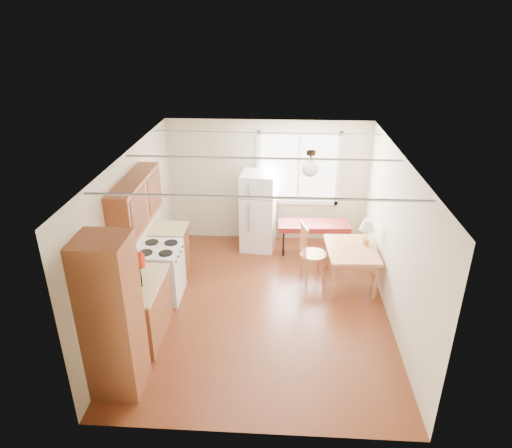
# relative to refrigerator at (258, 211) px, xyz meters

# --- Properties ---
(room_shell) EXTENTS (4.60, 5.60, 2.62)m
(room_shell) POSITION_rel_refrigerator_xyz_m (0.17, -2.05, 0.46)
(room_shell) COLOR #4E2010
(room_shell) RESTS_ON ground
(kitchen_run) EXTENTS (0.65, 3.40, 2.20)m
(kitchen_run) POSITION_rel_refrigerator_xyz_m (-1.54, -2.69, 0.05)
(kitchen_run) COLOR brown
(kitchen_run) RESTS_ON ground
(window_unit) EXTENTS (1.64, 0.05, 1.51)m
(window_unit) POSITION_rel_refrigerator_xyz_m (0.77, 0.42, 0.76)
(window_unit) COLOR white
(window_unit) RESTS_ON room_shell
(pendant_light) EXTENTS (0.26, 0.26, 0.40)m
(pendant_light) POSITION_rel_refrigerator_xyz_m (0.87, -1.65, 1.45)
(pendant_light) COLOR #312216
(pendant_light) RESTS_ON room_shell
(refrigerator) EXTENTS (0.71, 0.71, 1.58)m
(refrigerator) POSITION_rel_refrigerator_xyz_m (0.00, 0.00, 0.00)
(refrigerator) COLOR white
(refrigerator) RESTS_ON ground
(bench) EXTENTS (1.40, 0.57, 0.64)m
(bench) POSITION_rel_refrigerator_xyz_m (1.09, -0.16, -0.22)
(bench) COLOR maroon
(bench) RESTS_ON ground
(dining_table) EXTENTS (0.88, 1.14, 0.69)m
(dining_table) POSITION_rel_refrigerator_xyz_m (1.67, -1.27, -0.21)
(dining_table) COLOR #B36D45
(dining_table) RESTS_ON ground
(chair) EXTENTS (0.50, 0.49, 1.06)m
(chair) POSITION_rel_refrigerator_xyz_m (0.94, -1.17, -0.18)
(chair) COLOR #B36D45
(chair) RESTS_ON ground
(table_lamp) EXTENTS (0.27, 0.27, 0.46)m
(table_lamp) POSITION_rel_refrigerator_xyz_m (1.93, -1.09, 0.23)
(table_lamp) COLOR #BD8C3C
(table_lamp) RESTS_ON dining_table
(coffee_maker) EXTENTS (0.24, 0.28, 0.36)m
(coffee_maker) POSITION_rel_refrigerator_xyz_m (-1.55, -2.94, 0.24)
(coffee_maker) COLOR black
(coffee_maker) RESTS_ON kitchen_run
(kettle) EXTENTS (0.14, 0.14, 0.26)m
(kettle) POSITION_rel_refrigerator_xyz_m (-1.61, -2.45, 0.22)
(kettle) COLOR red
(kettle) RESTS_ON kitchen_run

